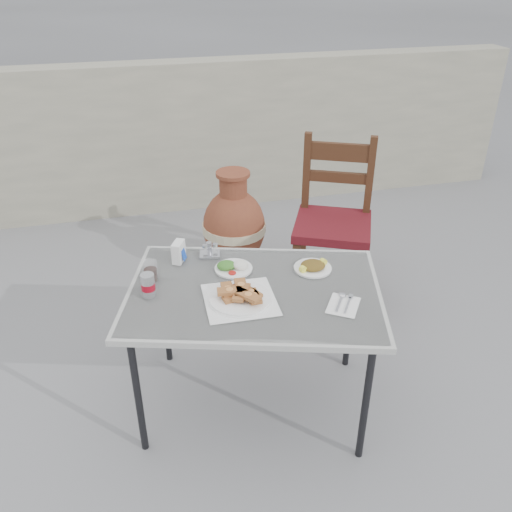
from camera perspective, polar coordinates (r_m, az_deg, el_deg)
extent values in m
plane|color=slate|center=(2.73, -3.40, -16.59)|extent=(80.00, 80.00, 0.00)
cylinder|color=black|center=(2.43, -12.32, -14.19)|extent=(0.03, 0.03, 0.63)
cylinder|color=black|center=(2.39, 11.47, -14.95)|extent=(0.03, 0.03, 0.63)
cylinder|color=black|center=(2.88, -9.57, -5.81)|extent=(0.03, 0.03, 0.63)
cylinder|color=black|center=(2.85, 9.89, -6.30)|extent=(0.03, 0.03, 0.63)
cube|color=white|center=(2.38, -0.20, -3.88)|extent=(1.27, 1.03, 0.03)
cube|color=white|center=(2.37, -0.20, -3.57)|extent=(1.23, 0.99, 0.00)
cube|color=white|center=(2.31, -1.70, -4.61)|extent=(0.31, 0.31, 0.00)
cylinder|color=white|center=(2.30, -1.70, -4.45)|extent=(0.26, 0.26, 0.01)
cylinder|color=white|center=(2.30, -1.70, -4.53)|extent=(0.27, 0.27, 0.01)
cylinder|color=white|center=(2.51, -2.38, -1.33)|extent=(0.18, 0.18, 0.01)
ellipsoid|color=white|center=(2.50, -1.64, -0.96)|extent=(0.07, 0.07, 0.04)
ellipsoid|color=#296A1E|center=(2.50, -3.15, -0.99)|extent=(0.09, 0.08, 0.04)
cylinder|color=red|center=(2.46, -2.52, -1.78)|extent=(0.04, 0.04, 0.00)
cylinder|color=white|center=(2.53, 5.99, -1.29)|extent=(0.18, 0.18, 0.01)
ellipsoid|color=#1E5B16|center=(2.52, 6.01, -0.98)|extent=(0.12, 0.11, 0.03)
cylinder|color=#FFF945|center=(2.48, 4.97, -1.40)|extent=(0.04, 0.03, 0.03)
cylinder|color=#FFF945|center=(2.55, 7.08, -0.62)|extent=(0.04, 0.03, 0.03)
cylinder|color=silver|center=(2.35, -11.29, -3.05)|extent=(0.06, 0.06, 0.11)
cylinder|color=#B90D20|center=(2.35, -11.28, -3.14)|extent=(0.06, 0.06, 0.03)
cylinder|color=silver|center=(2.32, -11.41, -1.99)|extent=(0.05, 0.05, 0.00)
cylinder|color=white|center=(2.46, -11.06, -1.56)|extent=(0.07, 0.07, 0.09)
cylinder|color=black|center=(2.47, -11.01, -1.93)|extent=(0.06, 0.06, 0.06)
cube|color=white|center=(2.58, -8.16, 0.44)|extent=(0.08, 0.09, 0.10)
cube|color=blue|center=(2.57, -7.61, 0.22)|extent=(0.03, 0.04, 0.06)
cube|color=silver|center=(2.63, -4.88, 0.18)|extent=(0.11, 0.10, 0.01)
cylinder|color=white|center=(2.59, -5.38, 0.58)|extent=(0.02, 0.02, 0.06)
cylinder|color=white|center=(2.60, -4.31, 0.71)|extent=(0.02, 0.02, 0.06)
cylinder|color=silver|center=(2.63, -4.98, 0.96)|extent=(0.03, 0.03, 0.05)
cube|color=white|center=(2.30, 9.17, -5.15)|extent=(0.19, 0.20, 0.00)
cube|color=silver|center=(2.30, 8.75, -4.98)|extent=(0.08, 0.11, 0.00)
ellipsoid|color=silver|center=(2.35, 9.10, -4.01)|extent=(0.03, 0.04, 0.01)
cube|color=silver|center=(2.29, 9.61, -5.13)|extent=(0.07, 0.11, 0.00)
cube|color=silver|center=(2.35, 9.93, -4.20)|extent=(0.04, 0.04, 0.00)
cube|color=#32180D|center=(3.27, 4.16, -2.24)|extent=(0.06, 0.06, 0.48)
cube|color=#32180D|center=(3.26, 10.88, -2.90)|extent=(0.06, 0.06, 0.48)
cube|color=#32180D|center=(3.60, 4.95, 0.98)|extent=(0.06, 0.06, 0.48)
cube|color=#32180D|center=(3.59, 11.05, 0.40)|extent=(0.06, 0.06, 0.48)
cube|color=maroon|center=(3.30, 8.08, 3.12)|extent=(0.60, 0.60, 0.05)
cube|color=#32180D|center=(3.38, 5.33, 8.50)|extent=(0.06, 0.06, 0.53)
cube|color=#32180D|center=(3.37, 11.88, 7.89)|extent=(0.06, 0.06, 0.53)
cube|color=#32180D|center=(3.32, 8.81, 10.77)|extent=(0.40, 0.21, 0.11)
cube|color=#32180D|center=(3.37, 8.60, 8.21)|extent=(0.40, 0.21, 0.06)
cylinder|color=brown|center=(3.76, -2.23, -1.12)|extent=(0.32, 0.32, 0.08)
ellipsoid|color=brown|center=(3.61, -2.32, 3.06)|extent=(0.42, 0.42, 0.52)
cylinder|color=#C3B58E|center=(3.61, -2.32, 3.06)|extent=(0.42, 0.42, 0.06)
cylinder|color=brown|center=(3.49, -2.42, 7.27)|extent=(0.18, 0.18, 0.16)
cylinder|color=brown|center=(3.45, -2.45, 8.64)|extent=(0.22, 0.22, 0.02)
cube|color=#A59F89|center=(4.58, -9.80, 12.06)|extent=(6.00, 0.25, 1.20)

